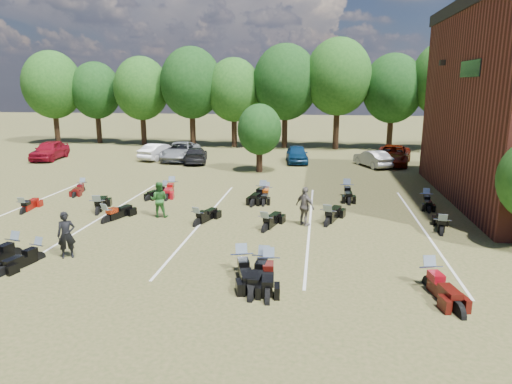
% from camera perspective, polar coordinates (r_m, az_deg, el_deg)
% --- Properties ---
extents(ground, '(160.00, 160.00, 0.00)m').
position_cam_1_polar(ground, '(18.43, 0.23, -6.54)').
color(ground, brown).
rests_on(ground, ground).
extents(car_0, '(2.49, 4.91, 1.60)m').
position_cam_1_polar(car_0, '(42.71, -24.40, 4.78)').
color(car_0, maroon).
rests_on(car_0, ground).
extents(car_1, '(2.62, 4.40, 1.37)m').
position_cam_1_polar(car_1, '(39.91, -12.00, 4.99)').
color(car_1, silver).
rests_on(car_1, ground).
extents(car_2, '(2.65, 5.47, 1.50)m').
position_cam_1_polar(car_2, '(39.19, -9.42, 5.05)').
color(car_2, gray).
rests_on(car_2, ground).
extents(car_3, '(2.66, 4.66, 1.27)m').
position_cam_1_polar(car_3, '(37.66, -7.55, 4.61)').
color(car_3, black).
rests_on(car_3, ground).
extents(car_4, '(2.13, 4.30, 1.41)m').
position_cam_1_polar(car_4, '(37.54, 5.13, 4.75)').
color(car_4, navy).
rests_on(car_4, ground).
extents(car_5, '(2.85, 4.10, 1.28)m').
position_cam_1_polar(car_5, '(36.64, 14.37, 4.07)').
color(car_5, '#A0A09C').
rests_on(car_5, ground).
extents(car_6, '(3.72, 5.94, 1.53)m').
position_cam_1_polar(car_6, '(38.03, 16.71, 4.44)').
color(car_6, '#621405').
rests_on(car_6, ground).
extents(car_7, '(2.74, 5.17, 1.43)m').
position_cam_1_polar(car_7, '(39.00, 23.72, 4.01)').
color(car_7, '#333338').
rests_on(car_7, ground).
extents(person_black, '(0.76, 0.67, 1.75)m').
position_cam_1_polar(person_black, '(18.19, -22.63, -4.97)').
color(person_black, black).
rests_on(person_black, ground).
extents(person_green, '(0.90, 0.73, 1.73)m').
position_cam_1_polar(person_green, '(22.40, -12.02, -0.92)').
color(person_green, '#256024').
rests_on(person_green, ground).
extents(person_grey, '(1.08, 1.02, 1.80)m').
position_cam_1_polar(person_grey, '(20.67, 6.14, -1.80)').
color(person_grey, '#605953').
rests_on(person_grey, ground).
extents(motorcycle_0, '(1.14, 2.44, 1.31)m').
position_cam_1_polar(motorcycle_0, '(19.41, -27.89, -7.11)').
color(motorcycle_0, black).
rests_on(motorcycle_0, ground).
extents(motorcycle_2, '(1.12, 2.19, 1.17)m').
position_cam_1_polar(motorcycle_2, '(18.66, -25.55, -7.65)').
color(motorcycle_2, black).
rests_on(motorcycle_2, ground).
extents(motorcycle_3, '(0.96, 2.51, 1.37)m').
position_cam_1_polar(motorcycle_3, '(15.64, 0.93, -10.27)').
color(motorcycle_3, black).
rests_on(motorcycle_3, ground).
extents(motorcycle_4, '(1.49, 2.62, 1.39)m').
position_cam_1_polar(motorcycle_4, '(15.79, -1.77, -10.05)').
color(motorcycle_4, black).
rests_on(motorcycle_4, ground).
extents(motorcycle_5, '(1.01, 2.50, 1.36)m').
position_cam_1_polar(motorcycle_5, '(15.51, 1.56, -10.50)').
color(motorcycle_5, black).
rests_on(motorcycle_5, ground).
extents(motorcycle_6, '(1.33, 2.61, 1.39)m').
position_cam_1_polar(motorcycle_6, '(15.75, 20.80, -11.03)').
color(motorcycle_6, '#3E0C08').
rests_on(motorcycle_6, ground).
extents(motorcycle_7, '(0.94, 2.15, 1.16)m').
position_cam_1_polar(motorcycle_7, '(25.53, -27.04, -2.37)').
color(motorcycle_7, maroon).
rests_on(motorcycle_7, ground).
extents(motorcycle_8, '(1.46, 2.40, 1.28)m').
position_cam_1_polar(motorcycle_8, '(22.37, -18.12, -3.62)').
color(motorcycle_8, black).
rests_on(motorcycle_8, ground).
extents(motorcycle_9, '(1.36, 2.55, 1.36)m').
position_cam_1_polar(motorcycle_9, '(23.98, -19.13, -2.57)').
color(motorcycle_9, black).
rests_on(motorcycle_9, ground).
extents(motorcycle_10, '(1.33, 2.40, 1.28)m').
position_cam_1_polar(motorcycle_10, '(20.03, 1.16, -4.90)').
color(motorcycle_10, black).
rests_on(motorcycle_10, ground).
extents(motorcycle_11, '(1.36, 2.31, 1.23)m').
position_cam_1_polar(motorcycle_11, '(21.01, -7.31, -4.13)').
color(motorcycle_11, black).
rests_on(motorcycle_11, ground).
extents(motorcycle_12, '(1.51, 2.62, 1.39)m').
position_cam_1_polar(motorcycle_12, '(21.09, 8.93, -4.12)').
color(motorcycle_12, black).
rests_on(motorcycle_12, ground).
extents(motorcycle_13, '(1.15, 2.40, 1.28)m').
position_cam_1_polar(motorcycle_13, '(21.19, 22.13, -4.89)').
color(motorcycle_13, black).
rests_on(motorcycle_13, ground).
extents(motorcycle_14, '(1.00, 2.09, 1.12)m').
position_cam_1_polar(motorcycle_14, '(29.28, -20.83, 0.09)').
color(motorcycle_14, '#4E0B0B').
rests_on(motorcycle_14, ground).
extents(motorcycle_15, '(1.10, 2.49, 1.34)m').
position_cam_1_polar(motorcycle_15, '(27.47, -10.45, -0.08)').
color(motorcycle_15, maroon).
rests_on(motorcycle_15, ground).
extents(motorcycle_16, '(1.22, 2.16, 1.15)m').
position_cam_1_polar(motorcycle_16, '(27.07, -11.39, -0.32)').
color(motorcycle_16, black).
rests_on(motorcycle_16, ground).
extents(motorcycle_17, '(0.78, 2.26, 1.25)m').
position_cam_1_polar(motorcycle_17, '(25.75, 1.29, -0.76)').
color(motorcycle_17, black).
rests_on(motorcycle_17, ground).
extents(motorcycle_18, '(1.20, 2.60, 1.40)m').
position_cam_1_polar(motorcycle_18, '(25.75, 0.81, -0.76)').
color(motorcycle_18, black).
rests_on(motorcycle_18, ground).
extents(motorcycle_19, '(0.84, 2.49, 1.38)m').
position_cam_1_polar(motorcycle_19, '(26.69, 11.23, -0.51)').
color(motorcycle_19, black).
rests_on(motorcycle_19, ground).
extents(motorcycle_20, '(0.93, 2.21, 1.20)m').
position_cam_1_polar(motorcycle_20, '(26.03, 20.43, -1.46)').
color(motorcycle_20, black).
rests_on(motorcycle_20, ground).
extents(tree_line, '(56.00, 6.00, 9.79)m').
position_cam_1_polar(tree_line, '(46.30, 3.97, 13.34)').
color(tree_line, black).
rests_on(tree_line, ground).
extents(young_tree_midfield, '(3.20, 3.20, 4.70)m').
position_cam_1_polar(young_tree_midfield, '(33.11, 0.43, 7.82)').
color(young_tree_midfield, black).
rests_on(young_tree_midfield, ground).
extents(parking_lines, '(20.10, 14.00, 0.01)m').
position_cam_1_polar(parking_lines, '(21.79, -6.55, -3.46)').
color(parking_lines, silver).
rests_on(parking_lines, ground).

